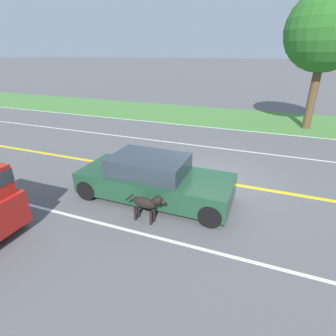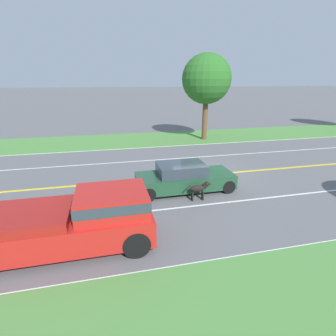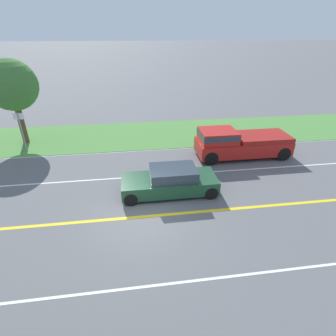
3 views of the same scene
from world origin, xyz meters
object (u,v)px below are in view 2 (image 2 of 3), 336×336
object	(u,v)px
pickup_truck	(67,222)
roadside_tree_left_near	(207,79)
ego_car	(184,178)
dog	(200,188)

from	to	relation	value
pickup_truck	roadside_tree_left_near	size ratio (longest dim) A/B	0.80
ego_car	pickup_truck	world-z (taller)	pickup_truck
dog	roadside_tree_left_near	size ratio (longest dim) A/B	0.16
ego_car	dog	size ratio (longest dim) A/B	3.86
dog	pickup_truck	world-z (taller)	pickup_truck
ego_car	dog	bearing A→B (deg)	16.02
pickup_truck	ego_car	bearing A→B (deg)	126.30
dog	pickup_truck	bearing A→B (deg)	-61.71
dog	roadside_tree_left_near	xyz separation A→B (m)	(-11.75, 4.71, 4.57)
ego_car	dog	world-z (taller)	ego_car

